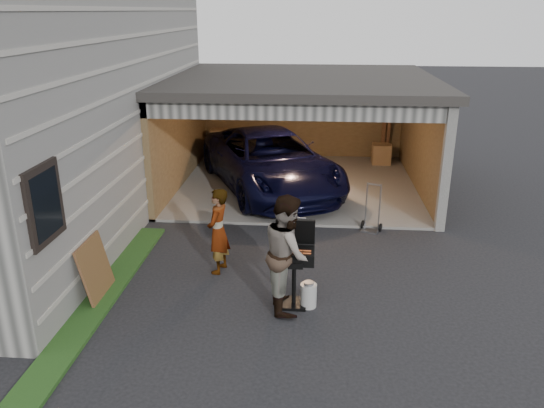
{
  "coord_description": "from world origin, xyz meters",
  "views": [
    {
      "loc": [
        1.17,
        -7.28,
        4.48
      ],
      "look_at": [
        0.42,
        1.77,
        1.15
      ],
      "focal_mm": 35.0,
      "sensor_mm": 36.0,
      "label": 1
    }
  ],
  "objects_px": {
    "man": "(288,253)",
    "hand_truck": "(371,222)",
    "propane_tank": "(308,295)",
    "bbq_grill": "(294,258)",
    "minivan": "(270,163)",
    "woman": "(218,231)",
    "plywood_panel": "(96,269)"
  },
  "relations": [
    {
      "from": "woman",
      "to": "minivan",
      "type": "bearing_deg",
      "value": -176.03
    },
    {
      "from": "minivan",
      "to": "hand_truck",
      "type": "height_order",
      "value": "minivan"
    },
    {
      "from": "man",
      "to": "minivan",
      "type": "bearing_deg",
      "value": -2.1
    },
    {
      "from": "woman",
      "to": "plywood_panel",
      "type": "bearing_deg",
      "value": -49.07
    },
    {
      "from": "bbq_grill",
      "to": "plywood_panel",
      "type": "relative_size",
      "value": 1.37
    },
    {
      "from": "man",
      "to": "hand_truck",
      "type": "height_order",
      "value": "man"
    },
    {
      "from": "bbq_grill",
      "to": "propane_tank",
      "type": "height_order",
      "value": "bbq_grill"
    },
    {
      "from": "bbq_grill",
      "to": "hand_truck",
      "type": "height_order",
      "value": "bbq_grill"
    },
    {
      "from": "minivan",
      "to": "woman",
      "type": "bearing_deg",
      "value": -120.89
    },
    {
      "from": "propane_tank",
      "to": "hand_truck",
      "type": "height_order",
      "value": "hand_truck"
    },
    {
      "from": "minivan",
      "to": "hand_truck",
      "type": "bearing_deg",
      "value": -70.33
    },
    {
      "from": "man",
      "to": "plywood_panel",
      "type": "relative_size",
      "value": 1.86
    },
    {
      "from": "minivan",
      "to": "bbq_grill",
      "type": "height_order",
      "value": "minivan"
    },
    {
      "from": "bbq_grill",
      "to": "propane_tank",
      "type": "bearing_deg",
      "value": -13.24
    },
    {
      "from": "propane_tank",
      "to": "hand_truck",
      "type": "bearing_deg",
      "value": 68.22
    },
    {
      "from": "man",
      "to": "propane_tank",
      "type": "relative_size",
      "value": 4.81
    },
    {
      "from": "woman",
      "to": "propane_tank",
      "type": "height_order",
      "value": "woman"
    },
    {
      "from": "propane_tank",
      "to": "bbq_grill",
      "type": "bearing_deg",
      "value": 166.76
    },
    {
      "from": "propane_tank",
      "to": "plywood_panel",
      "type": "height_order",
      "value": "plywood_panel"
    },
    {
      "from": "plywood_panel",
      "to": "hand_truck",
      "type": "distance_m",
      "value": 5.75
    },
    {
      "from": "minivan",
      "to": "propane_tank",
      "type": "bearing_deg",
      "value": -103.37
    },
    {
      "from": "woman",
      "to": "propane_tank",
      "type": "distance_m",
      "value": 2.06
    },
    {
      "from": "man",
      "to": "hand_truck",
      "type": "distance_m",
      "value": 3.72
    },
    {
      "from": "hand_truck",
      "to": "minivan",
      "type": "bearing_deg",
      "value": 155.28
    },
    {
      "from": "plywood_panel",
      "to": "bbq_grill",
      "type": "bearing_deg",
      "value": 0.58
    },
    {
      "from": "bbq_grill",
      "to": "hand_truck",
      "type": "relative_size",
      "value": 1.31
    },
    {
      "from": "plywood_panel",
      "to": "propane_tank",
      "type": "bearing_deg",
      "value": -0.38
    },
    {
      "from": "man",
      "to": "bbq_grill",
      "type": "height_order",
      "value": "man"
    },
    {
      "from": "plywood_panel",
      "to": "hand_truck",
      "type": "xyz_separation_m",
      "value": [
        4.77,
        3.21,
        -0.3
      ]
    },
    {
      "from": "minivan",
      "to": "hand_truck",
      "type": "distance_m",
      "value": 3.49
    },
    {
      "from": "man",
      "to": "bbq_grill",
      "type": "bearing_deg",
      "value": -59.79
    },
    {
      "from": "bbq_grill",
      "to": "man",
      "type": "bearing_deg",
      "value": -140.1
    }
  ]
}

